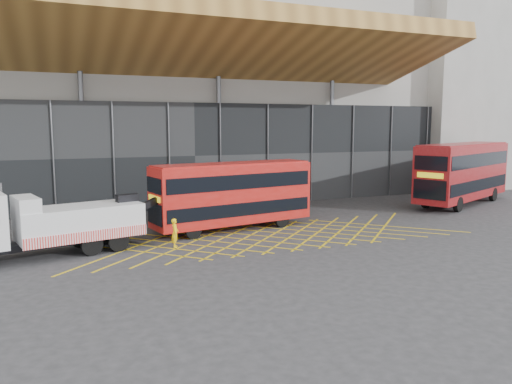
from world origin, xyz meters
name	(u,v)px	position (x,y,z in m)	size (l,w,h in m)	color
ground_plane	(216,242)	(0.00, 0.00, 0.00)	(120.00, 120.00, 0.00)	#2A2A2C
road_markings	(269,237)	(3.20, 0.00, 0.01)	(23.16, 7.16, 0.01)	gold
construction_building	(172,94)	(1.92, 18.40, 8.98)	(55.00, 23.97, 18.00)	gray
east_building	(458,90)	(32.00, 16.00, 10.00)	(15.00, 12.00, 20.00)	gray
recovery_truck	(43,223)	(-8.61, 0.05, 1.68)	(10.41, 4.47, 3.63)	black
bus_towed	(233,193)	(1.97, 2.64, 2.26)	(10.26, 4.06, 4.08)	#AD140F
bus_second	(463,171)	(22.28, 4.89, 2.71)	(12.04, 7.37, 4.87)	maroon
worker	(175,233)	(-2.33, -0.38, 0.76)	(0.55, 0.36, 1.52)	yellow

